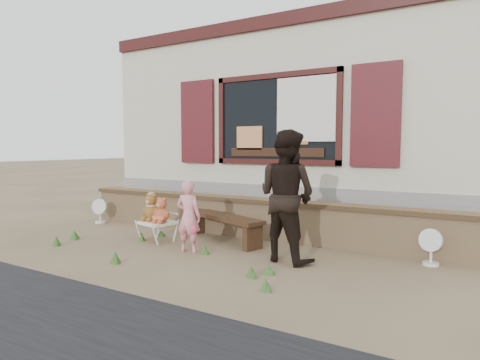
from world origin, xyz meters
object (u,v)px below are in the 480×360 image
Objects in this scene: teddy_bear_right at (162,210)px; child at (188,217)px; bench at (223,222)px; teddy_bear_left at (152,207)px; adult at (286,196)px; folding_chair at (157,223)px.

child is at bearing -8.09° from teddy_bear_right.
teddy_bear_left is at bearing -134.41° from bench.
folding_chair is at bearing 13.52° from adult.
child is 1.47m from adult.
bench is 4.12× the size of teddy_bear_right.
folding_chair is at bearing -0.00° from teddy_bear_left.
teddy_bear_left is at bearing -24.88° from child.
bench is 2.78× the size of folding_chair.
teddy_bear_left is 0.44× the size of child.
child is 0.60× the size of adult.
bench is 0.99m from teddy_bear_right.
bench is at bearing 47.90° from teddy_bear_right.
child reaches higher than teddy_bear_left.
teddy_bear_left is at bearing 12.78° from adult.
folding_chair is 0.95m from child.
teddy_bear_left reaches higher than teddy_bear_right.
child reaches higher than bench.
teddy_bear_right is at bearing -124.18° from bench.
adult reaches higher than child.
child reaches higher than folding_chair.
child is at bearing -5.95° from teddy_bear_left.
bench is at bearing 37.67° from teddy_bear_left.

